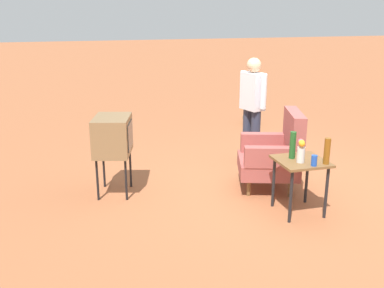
{
  "coord_description": "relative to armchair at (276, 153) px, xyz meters",
  "views": [
    {
      "loc": [
        5.19,
        -2.63,
        2.33
      ],
      "look_at": [
        -0.15,
        -1.17,
        0.65
      ],
      "focal_mm": 41.76,
      "sensor_mm": 36.0,
      "label": 1
    }
  ],
  "objects": [
    {
      "name": "soda_can_blue",
      "position": [
        0.97,
        -0.01,
        0.22
      ],
      "size": [
        0.07,
        0.07,
        0.12
      ],
      "primitive_type": "cylinder",
      "color": "blue",
      "rests_on": "side_table"
    },
    {
      "name": "ground_plane",
      "position": [
        -0.06,
        0.08,
        -0.5
      ],
      "size": [
        60.0,
        60.0,
        0.0
      ],
      "primitive_type": "plane",
      "color": "#A05B38"
    },
    {
      "name": "bottle_tall_amber",
      "position": [
        0.95,
        0.16,
        0.31
      ],
      "size": [
        0.07,
        0.07,
        0.3
      ],
      "primitive_type": "cylinder",
      "color": "brown",
      "rests_on": "side_table"
    },
    {
      "name": "shrub_near",
      "position": [
        -3.36,
        1.05,
        -0.36
      ],
      "size": [
        0.35,
        0.35,
        0.27
      ],
      "primitive_type": "ellipsoid",
      "color": "#475B33",
      "rests_on": "ground"
    },
    {
      "name": "side_table",
      "position": [
        0.75,
        -0.05,
        0.06
      ],
      "size": [
        0.56,
        0.56,
        0.66
      ],
      "color": "black",
      "rests_on": "ground"
    },
    {
      "name": "bottle_wine_green",
      "position": [
        0.67,
        -0.12,
        0.32
      ],
      "size": [
        0.07,
        0.07,
        0.32
      ],
      "primitive_type": "cylinder",
      "color": "#1E5623",
      "rests_on": "side_table"
    },
    {
      "name": "person_standing",
      "position": [
        -1.05,
        0.09,
        0.44
      ],
      "size": [
        0.55,
        0.31,
        1.64
      ],
      "color": "#2D3347",
      "rests_on": "ground"
    },
    {
      "name": "armchair",
      "position": [
        0.0,
        0.0,
        0.0
      ],
      "size": [
        0.96,
        0.97,
        1.06
      ],
      "color": "brown",
      "rests_on": "ground"
    },
    {
      "name": "flower_vase",
      "position": [
        0.82,
        -0.1,
        0.31
      ],
      "size": [
        0.15,
        0.1,
        0.27
      ],
      "color": "silver",
      "rests_on": "side_table"
    },
    {
      "name": "tv_on_stand",
      "position": [
        -0.39,
        -2.09,
        0.28
      ],
      "size": [
        0.69,
        0.58,
        1.03
      ],
      "color": "black",
      "rests_on": "ground"
    }
  ]
}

